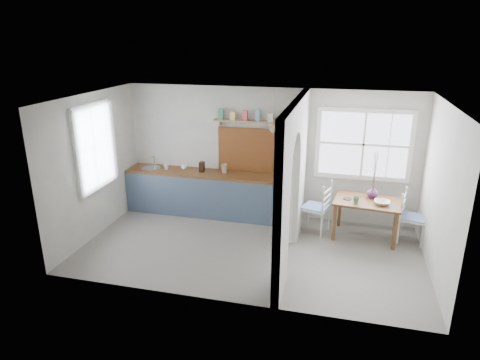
% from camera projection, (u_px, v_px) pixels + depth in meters
% --- Properties ---
extents(floor, '(5.80, 3.20, 0.01)m').
position_uv_depth(floor, '(250.00, 249.00, 7.46)').
color(floor, slate).
rests_on(floor, ground).
extents(ceiling, '(5.80, 3.20, 0.01)m').
position_uv_depth(ceiling, '(252.00, 99.00, 6.62)').
color(ceiling, beige).
rests_on(ceiling, walls).
extents(walls, '(5.81, 3.21, 2.60)m').
position_uv_depth(walls, '(251.00, 178.00, 7.04)').
color(walls, beige).
rests_on(walls, floor).
extents(partition, '(0.12, 3.20, 2.60)m').
position_uv_depth(partition, '(294.00, 172.00, 6.89)').
color(partition, beige).
rests_on(partition, floor).
extents(kitchen_window, '(0.10, 1.16, 1.50)m').
position_uv_depth(kitchen_window, '(94.00, 147.00, 7.59)').
color(kitchen_window, white).
rests_on(kitchen_window, walls).
extents(nook_window, '(1.76, 0.10, 1.30)m').
position_uv_depth(nook_window, '(363.00, 145.00, 7.96)').
color(nook_window, white).
rests_on(nook_window, walls).
extents(counter, '(3.50, 0.60, 0.90)m').
position_uv_depth(counter, '(211.00, 193.00, 8.80)').
color(counter, '#5E3016').
rests_on(counter, floor).
extents(sink, '(0.40, 0.40, 0.02)m').
position_uv_depth(sink, '(151.00, 169.00, 8.93)').
color(sink, '#AAAFBA').
rests_on(sink, counter).
extents(backsplash, '(1.65, 0.03, 0.90)m').
position_uv_depth(backsplash, '(258.00, 151.00, 8.52)').
color(backsplash, brown).
rests_on(backsplash, walls).
extents(shelf, '(1.75, 0.20, 0.21)m').
position_uv_depth(shelf, '(258.00, 119.00, 8.23)').
color(shelf, '#997050').
rests_on(shelf, walls).
extents(pendant_lamp, '(0.26, 0.26, 0.16)m').
position_uv_depth(pendant_lamp, '(273.00, 130.00, 7.88)').
color(pendant_lamp, beige).
rests_on(pendant_lamp, ceiling).
extents(utensil_rail, '(0.02, 0.50, 0.02)m').
position_uv_depth(utensil_rail, '(295.00, 158.00, 7.68)').
color(utensil_rail, '#AAAFBA').
rests_on(utensil_rail, partition).
extents(dining_table, '(1.23, 0.90, 0.72)m').
position_uv_depth(dining_table, '(366.00, 219.00, 7.79)').
color(dining_table, '#5E3016').
rests_on(dining_table, floor).
extents(chair_left, '(0.57, 0.57, 1.00)m').
position_uv_depth(chair_left, '(315.00, 207.00, 7.97)').
color(chair_left, silver).
rests_on(chair_left, floor).
extents(chair_right, '(0.53, 0.53, 0.95)m').
position_uv_depth(chair_right, '(413.00, 217.00, 7.58)').
color(chair_right, silver).
rests_on(chair_right, floor).
extents(kettle, '(0.20, 0.17, 0.21)m').
position_uv_depth(kettle, '(282.00, 173.00, 8.25)').
color(kettle, silver).
rests_on(kettle, counter).
extents(mug_a, '(0.14, 0.14, 0.10)m').
position_uv_depth(mug_a, '(166.00, 167.00, 8.83)').
color(mug_a, beige).
rests_on(mug_a, counter).
extents(mug_b, '(0.14, 0.14, 0.09)m').
position_uv_depth(mug_b, '(184.00, 167.00, 8.84)').
color(mug_b, white).
rests_on(mug_b, counter).
extents(knife_block, '(0.10, 0.13, 0.20)m').
position_uv_depth(knife_block, '(202.00, 167.00, 8.67)').
color(knife_block, black).
rests_on(knife_block, counter).
extents(jar, '(0.14, 0.14, 0.18)m').
position_uv_depth(jar, '(224.00, 168.00, 8.61)').
color(jar, '#8F7A5D').
rests_on(jar, counter).
extents(towel_magenta, '(0.02, 0.03, 0.60)m').
position_uv_depth(towel_magenta, '(291.00, 216.00, 8.14)').
color(towel_magenta, '#A82472').
rests_on(towel_magenta, counter).
extents(towel_orange, '(0.02, 0.03, 0.56)m').
position_uv_depth(towel_orange, '(291.00, 218.00, 8.10)').
color(towel_orange, orange).
rests_on(towel_orange, counter).
extents(bowl, '(0.28, 0.28, 0.07)m').
position_uv_depth(bowl, '(382.00, 202.00, 7.49)').
color(bowl, white).
rests_on(bowl, dining_table).
extents(table_cup, '(0.13, 0.13, 0.11)m').
position_uv_depth(table_cup, '(356.00, 200.00, 7.55)').
color(table_cup, '#427D4B').
rests_on(table_cup, dining_table).
extents(plate, '(0.20, 0.20, 0.01)m').
position_uv_depth(plate, '(347.00, 199.00, 7.74)').
color(plate, black).
rests_on(plate, dining_table).
extents(vase, '(0.22, 0.22, 0.22)m').
position_uv_depth(vase, '(373.00, 192.00, 7.78)').
color(vase, '#592B62').
rests_on(vase, dining_table).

